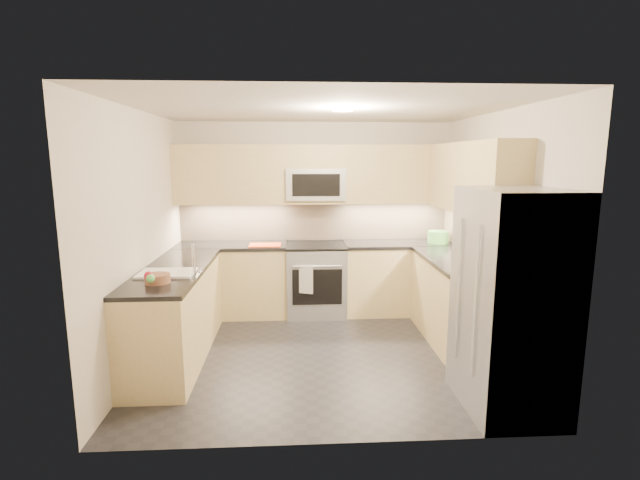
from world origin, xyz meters
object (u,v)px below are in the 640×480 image
at_px(refrigerator, 511,301).
at_px(fruit_basket, 158,279).
at_px(cutting_board, 265,245).
at_px(utensil_bowl, 438,237).
at_px(microwave, 315,184).
at_px(gas_range, 316,280).

height_order(refrigerator, fruit_basket, refrigerator).
height_order(cutting_board, fruit_basket, fruit_basket).
bearing_deg(refrigerator, utensil_bowl, 86.43).
xyz_separation_m(microwave, cutting_board, (-0.65, -0.22, -0.75)).
height_order(gas_range, utensil_bowl, utensil_bowl).
bearing_deg(gas_range, microwave, 90.00).
bearing_deg(cutting_board, microwave, 18.78).
bearing_deg(microwave, fruit_basket, -127.18).
bearing_deg(microwave, utensil_bowl, -5.65).
relative_size(gas_range, fruit_basket, 4.17).
xyz_separation_m(refrigerator, fruit_basket, (-2.95, 0.58, 0.08)).
bearing_deg(fruit_basket, utensil_bowl, 30.36).
relative_size(refrigerator, utensil_bowl, 6.66).
relative_size(cutting_board, fruit_basket, 1.82).
height_order(gas_range, microwave, microwave).
relative_size(gas_range, cutting_board, 2.29).
height_order(refrigerator, cutting_board, refrigerator).
distance_m(cutting_board, fruit_basket, 1.94).
height_order(refrigerator, utensil_bowl, refrigerator).
distance_m(refrigerator, cutting_board, 3.14).
relative_size(gas_range, refrigerator, 0.51).
distance_m(gas_range, microwave, 1.25).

